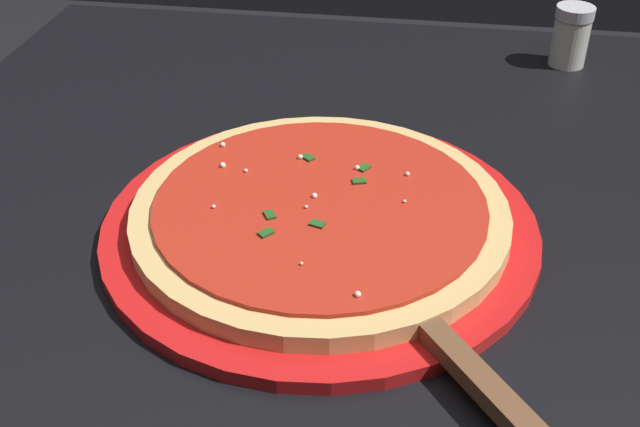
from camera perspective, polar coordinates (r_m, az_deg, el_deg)
The scene contains 5 objects.
restaurant_table at distance 0.73m, azimuth -4.35°, elevation -11.53°, with size 1.11×0.81×0.73m.
serving_plate at distance 0.68m, azimuth 0.00°, elevation -0.96°, with size 0.38×0.38×0.01m, color red.
pizza at distance 0.67m, azimuth -0.00°, elevation 0.15°, with size 0.32×0.32×0.02m.
pizza_server at distance 0.56m, azimuth 8.66°, elevation -9.16°, with size 0.20×0.17×0.01m.
parmesan_shaker at distance 1.02m, azimuth 17.89°, elevation 12.29°, with size 0.05×0.05×0.07m.
Camera 1 is at (0.49, 0.13, 1.13)m, focal length 43.72 mm.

